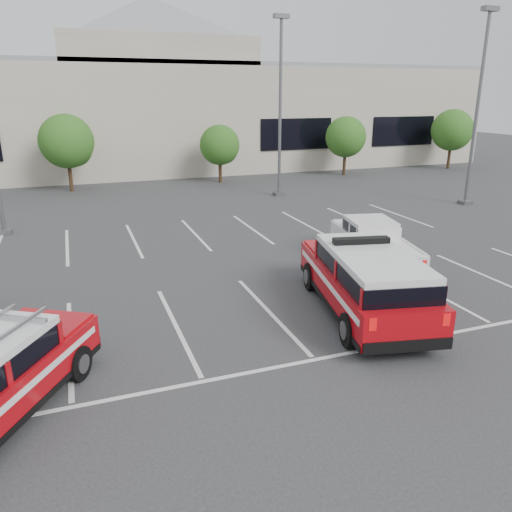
{
  "coord_description": "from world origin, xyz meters",
  "views": [
    {
      "loc": [
        -4.9,
        -12.14,
        5.95
      ],
      "look_at": [
        0.33,
        2.04,
        1.05
      ],
      "focal_mm": 35.0,
      "sensor_mm": 36.0,
      "label": 1
    }
  ],
  "objects_px": {
    "fire_chief_suv": "(365,285)",
    "white_pickup": "(373,247)",
    "tree_mid_left": "(68,143)",
    "light_pole_right": "(477,110)",
    "convention_building": "(130,110)",
    "tree_mid_right": "(221,146)",
    "tree_far_right": "(452,132)",
    "light_pole_mid": "(280,108)",
    "tree_right": "(346,138)"
  },
  "relations": [
    {
      "from": "tree_mid_left",
      "to": "white_pickup",
      "type": "relative_size",
      "value": 0.9
    },
    {
      "from": "tree_mid_left",
      "to": "white_pickup",
      "type": "bearing_deg",
      "value": -62.32
    },
    {
      "from": "tree_mid_right",
      "to": "tree_far_right",
      "type": "height_order",
      "value": "tree_far_right"
    },
    {
      "from": "convention_building",
      "to": "tree_mid_left",
      "type": "relative_size",
      "value": 12.38
    },
    {
      "from": "tree_right",
      "to": "fire_chief_suv",
      "type": "distance_m",
      "value": 26.32
    },
    {
      "from": "tree_mid_left",
      "to": "light_pole_right",
      "type": "bearing_deg",
      "value": -29.95
    },
    {
      "from": "tree_mid_left",
      "to": "white_pickup",
      "type": "xyz_separation_m",
      "value": [
        10.1,
        -19.26,
        -2.41
      ]
    },
    {
      "from": "convention_building",
      "to": "fire_chief_suv",
      "type": "height_order",
      "value": "convention_building"
    },
    {
      "from": "tree_far_right",
      "to": "light_pole_mid",
      "type": "height_order",
      "value": "light_pole_mid"
    },
    {
      "from": "light_pole_right",
      "to": "tree_far_right",
      "type": "bearing_deg",
      "value": 52.96
    },
    {
      "from": "fire_chief_suv",
      "to": "white_pickup",
      "type": "relative_size",
      "value": 1.17
    },
    {
      "from": "light_pole_mid",
      "to": "white_pickup",
      "type": "relative_size",
      "value": 1.9
    },
    {
      "from": "tree_mid_right",
      "to": "white_pickup",
      "type": "bearing_deg",
      "value": -89.7
    },
    {
      "from": "light_pole_right",
      "to": "tree_mid_left",
      "type": "bearing_deg",
      "value": 150.05
    },
    {
      "from": "light_pole_right",
      "to": "fire_chief_suv",
      "type": "relative_size",
      "value": 1.62
    },
    {
      "from": "tree_mid_left",
      "to": "light_pole_right",
      "type": "height_order",
      "value": "light_pole_right"
    },
    {
      "from": "tree_mid_left",
      "to": "white_pickup",
      "type": "height_order",
      "value": "tree_mid_left"
    },
    {
      "from": "fire_chief_suv",
      "to": "white_pickup",
      "type": "xyz_separation_m",
      "value": [
        2.72,
        3.76,
        -0.23
      ]
    },
    {
      "from": "tree_far_right",
      "to": "light_pole_mid",
      "type": "distance_m",
      "value": 19.19
    },
    {
      "from": "convention_building",
      "to": "tree_mid_left",
      "type": "xyz_separation_m",
      "value": [
        -5.09,
        -9.82,
        -1.68
      ]
    },
    {
      "from": "tree_far_right",
      "to": "light_pole_right",
      "type": "height_order",
      "value": "light_pole_right"
    },
    {
      "from": "light_pole_right",
      "to": "white_pickup",
      "type": "distance_m",
      "value": 13.77
    },
    {
      "from": "tree_right",
      "to": "light_pole_mid",
      "type": "distance_m",
      "value": 10.38
    },
    {
      "from": "light_pole_right",
      "to": "fire_chief_suv",
      "type": "bearing_deg",
      "value": -140.97
    },
    {
      "from": "tree_mid_right",
      "to": "white_pickup",
      "type": "height_order",
      "value": "tree_mid_right"
    },
    {
      "from": "tree_mid_left",
      "to": "fire_chief_suv",
      "type": "xyz_separation_m",
      "value": [
        7.38,
        -23.01,
        -2.18
      ]
    },
    {
      "from": "white_pickup",
      "to": "tree_mid_right",
      "type": "bearing_deg",
      "value": 102.67
    },
    {
      "from": "tree_mid_right",
      "to": "fire_chief_suv",
      "type": "height_order",
      "value": "tree_mid_right"
    },
    {
      "from": "convention_building",
      "to": "tree_mid_left",
      "type": "bearing_deg",
      "value": -117.4
    },
    {
      "from": "convention_building",
      "to": "tree_mid_right",
      "type": "bearing_deg",
      "value": -63.43
    },
    {
      "from": "tree_far_right",
      "to": "light_pole_mid",
      "type": "relative_size",
      "value": 0.47
    },
    {
      "from": "tree_mid_left",
      "to": "convention_building",
      "type": "bearing_deg",
      "value": 62.6
    },
    {
      "from": "tree_right",
      "to": "white_pickup",
      "type": "relative_size",
      "value": 0.82
    },
    {
      "from": "tree_mid_right",
      "to": "fire_chief_suv",
      "type": "bearing_deg",
      "value": -96.5
    },
    {
      "from": "tree_far_right",
      "to": "tree_mid_left",
      "type": "bearing_deg",
      "value": 180.0
    },
    {
      "from": "tree_mid_right",
      "to": "white_pickup",
      "type": "relative_size",
      "value": 0.74
    },
    {
      "from": "convention_building",
      "to": "tree_far_right",
      "type": "height_order",
      "value": "convention_building"
    },
    {
      "from": "tree_right",
      "to": "tree_mid_left",
      "type": "bearing_deg",
      "value": 180.0
    },
    {
      "from": "light_pole_right",
      "to": "convention_building",
      "type": "bearing_deg",
      "value": 125.89
    },
    {
      "from": "tree_right",
      "to": "tree_far_right",
      "type": "relative_size",
      "value": 0.91
    },
    {
      "from": "tree_right",
      "to": "fire_chief_suv",
      "type": "height_order",
      "value": "tree_right"
    },
    {
      "from": "tree_far_right",
      "to": "white_pickup",
      "type": "distance_m",
      "value": 27.8
    },
    {
      "from": "tree_mid_right",
      "to": "tree_far_right",
      "type": "relative_size",
      "value": 0.82
    },
    {
      "from": "tree_mid_left",
      "to": "tree_mid_right",
      "type": "distance_m",
      "value": 10.01
    },
    {
      "from": "light_pole_right",
      "to": "fire_chief_suv",
      "type": "height_order",
      "value": "light_pole_right"
    },
    {
      "from": "light_pole_mid",
      "to": "fire_chief_suv",
      "type": "relative_size",
      "value": 1.62
    },
    {
      "from": "tree_right",
      "to": "tree_far_right",
      "type": "bearing_deg",
      "value": 0.0
    },
    {
      "from": "tree_far_right",
      "to": "white_pickup",
      "type": "height_order",
      "value": "tree_far_right"
    },
    {
      "from": "tree_mid_right",
      "to": "white_pickup",
      "type": "distance_m",
      "value": 19.35
    },
    {
      "from": "tree_mid_left",
      "to": "tree_right",
      "type": "distance_m",
      "value": 20.0
    }
  ]
}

